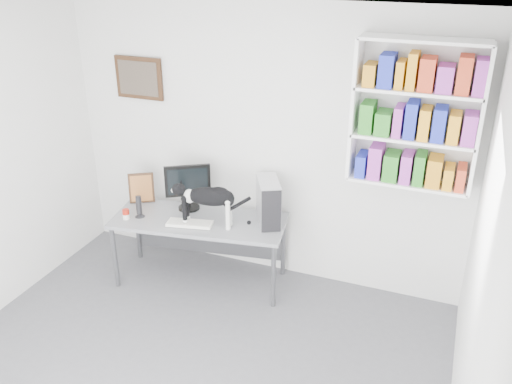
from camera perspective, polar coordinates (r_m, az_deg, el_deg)
room at (r=3.61m, az=-10.78°, el=-5.33°), size 4.01×4.01×2.70m
bookshelf at (r=4.65m, az=16.44°, el=7.79°), size 1.03×0.28×1.24m
wall_art at (r=5.63m, az=-12.22°, el=11.65°), size 0.52×0.04×0.42m
desk at (r=5.44m, az=-5.86°, el=-6.09°), size 1.75×0.91×0.70m
monitor at (r=5.39m, az=-7.18°, el=0.54°), size 0.50×0.42×0.48m
keyboard at (r=5.17m, az=-6.97°, el=-3.29°), size 0.45×0.25×0.03m
pc_tower at (r=5.11m, az=1.31°, el=-1.00°), size 0.36×0.47×0.43m
speaker at (r=5.36m, az=-12.22°, el=-1.47°), size 0.13×0.13×0.23m
leaning_print at (r=5.65m, az=-11.98°, el=0.48°), size 0.27×0.22×0.32m
soup_can at (r=5.38m, az=-13.53°, el=-2.28°), size 0.09×0.09×0.10m
cat at (r=5.05m, az=-5.00°, el=-1.49°), size 0.69×0.31×0.41m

